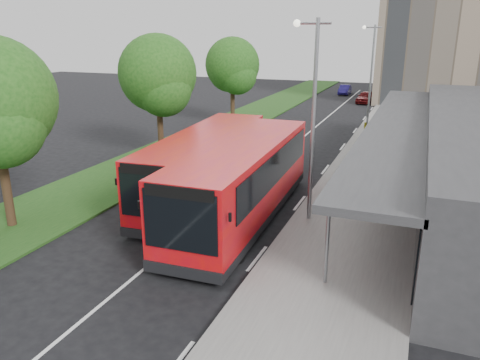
% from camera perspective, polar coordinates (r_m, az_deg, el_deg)
% --- Properties ---
extents(ground, '(120.00, 120.00, 0.00)m').
position_cam_1_polar(ground, '(19.60, -5.12, -5.40)').
color(ground, black).
rests_on(ground, ground).
extents(pavement, '(5.00, 80.00, 0.15)m').
position_cam_1_polar(pavement, '(36.95, 17.57, 5.00)').
color(pavement, slate).
rests_on(pavement, ground).
extents(grass_verge, '(5.00, 80.00, 0.10)m').
position_cam_1_polar(grass_verge, '(39.88, -1.44, 6.67)').
color(grass_verge, '#163F14').
rests_on(grass_verge, ground).
extents(lane_centre_line, '(0.12, 70.00, 0.01)m').
position_cam_1_polar(lane_centre_line, '(33.05, 6.46, 4.17)').
color(lane_centre_line, silver).
rests_on(lane_centre_line, ground).
extents(kerb_dashes, '(0.12, 56.00, 0.01)m').
position_cam_1_polar(kerb_dashes, '(36.25, 13.18, 5.02)').
color(kerb_dashes, silver).
rests_on(kerb_dashes, ground).
extents(station_building, '(7.70, 26.00, 4.00)m').
position_cam_1_polar(station_building, '(24.89, 26.97, 2.68)').
color(station_building, '#2E2E31').
rests_on(station_building, ground).
extents(tree_mid, '(4.73, 4.73, 7.60)m').
position_cam_1_polar(tree_mid, '(29.50, -9.96, 12.06)').
color(tree_mid, '#372316').
rests_on(tree_mid, ground).
extents(tree_far, '(4.55, 4.55, 7.28)m').
position_cam_1_polar(tree_far, '(40.24, -0.92, 13.45)').
color(tree_far, '#372316').
rests_on(tree_far, ground).
extents(lamp_post_near, '(1.44, 0.28, 8.00)m').
position_cam_1_polar(lamp_post_near, '(18.78, 8.73, 8.45)').
color(lamp_post_near, gray).
rests_on(lamp_post_near, pavement).
extents(lamp_post_far, '(1.44, 0.28, 8.00)m').
position_cam_1_polar(lamp_post_far, '(38.43, 15.60, 12.65)').
color(lamp_post_far, gray).
rests_on(lamp_post_far, pavement).
extents(bus_main, '(3.33, 11.72, 3.29)m').
position_cam_1_polar(bus_main, '(19.51, 0.32, -0.15)').
color(bus_main, red).
rests_on(bus_main, ground).
extents(bus_second, '(3.60, 11.33, 3.16)m').
position_cam_1_polar(bus_second, '(22.12, -4.20, 1.78)').
color(bus_second, red).
rests_on(bus_second, ground).
extents(litter_bin, '(0.47, 0.47, 0.82)m').
position_cam_1_polar(litter_bin, '(27.04, 13.90, 1.93)').
color(litter_bin, '#362516').
rests_on(litter_bin, pavement).
extents(bollard, '(0.19, 0.19, 1.13)m').
position_cam_1_polar(bollard, '(35.84, 14.99, 5.90)').
color(bollard, yellow).
rests_on(bollard, pavement).
extents(car_near, '(1.99, 4.14, 1.37)m').
position_cam_1_polar(car_near, '(54.72, 15.10, 9.75)').
color(car_near, '#570C0E').
rests_on(car_near, ground).
extents(car_far, '(1.27, 3.58, 1.18)m').
position_cam_1_polar(car_far, '(61.87, 12.66, 10.69)').
color(car_far, navy).
rests_on(car_far, ground).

